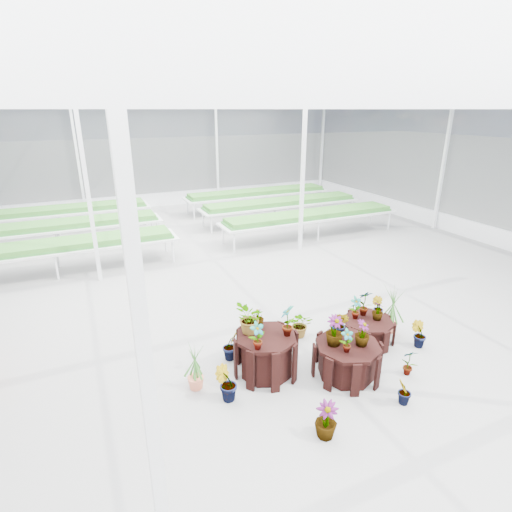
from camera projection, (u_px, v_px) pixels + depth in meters
name	position (u px, v px, depth m)	size (l,w,h in m)	color
ground_plane	(272.00, 327.00, 8.17)	(24.00, 24.00, 0.00)	gray
greenhouse_shell	(274.00, 221.00, 7.39)	(18.00, 24.00, 4.50)	white
steel_frame	(274.00, 221.00, 7.39)	(18.00, 24.00, 4.50)	silver
nursery_benches	(181.00, 222.00, 14.17)	(16.00, 7.00, 0.84)	silver
plinth_tall	(266.00, 354.00, 6.65)	(1.05, 1.05, 0.71)	black
plinth_mid	(347.00, 359.00, 6.63)	(1.11, 1.11, 0.59)	black
plinth_low	(367.00, 330.00, 7.64)	(0.98, 0.98, 0.44)	black
nursery_plants	(310.00, 333.00, 6.94)	(4.52, 2.87, 1.26)	#347029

